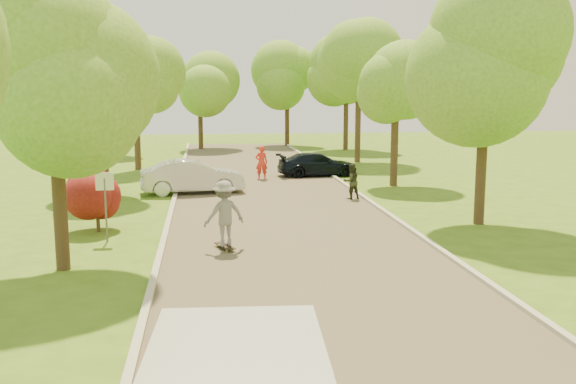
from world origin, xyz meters
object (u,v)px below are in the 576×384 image
person_striped (262,163)px  dark_sedan (317,164)px  skateboarder (224,213)px  longboard (225,246)px  street_sign (105,192)px  silver_sedan (192,177)px  person_olive (351,181)px

person_striped → dark_sedan: bearing=-162.9°
skateboarder → person_striped: size_ratio=1.11×
longboard → person_striped: (2.39, 14.46, 0.77)m
street_sign → person_striped: street_sign is taller
street_sign → dark_sedan: street_sign is taller
person_striped → silver_sedan: bearing=50.2°
dark_sedan → person_striped: person_striped is taller
street_sign → dark_sedan: size_ratio=0.50×
dark_sedan → person_striped: bearing=101.2°
skateboarder → longboard: bearing=-85.6°
street_sign → silver_sedan: (2.50, 8.96, -0.80)m
silver_sedan → longboard: bearing=179.5°
silver_sedan → skateboarder: 10.50m
dark_sedan → longboard: 16.31m
street_sign → longboard: bearing=-22.4°
skateboarder → person_striped: bearing=-121.5°
silver_sedan → skateboarder: size_ratio=2.38×
silver_sedan → person_olive: bearing=-116.5°
street_sign → person_olive: (9.27, 6.50, -0.79)m
silver_sedan → person_striped: 5.33m
skateboarder → person_olive: (5.67, 7.98, -0.33)m
person_striped → person_olive: bearing=118.0°
street_sign → dark_sedan: 16.61m
street_sign → person_olive: bearing=35.0°
street_sign → skateboarder: street_sign is taller
person_striped → street_sign: bearing=66.4°
silver_sedan → dark_sedan: size_ratio=1.07×
skateboarder → person_striped: 14.66m
dark_sedan → longboard: (-5.49, -15.35, -0.52)m
person_striped → person_olive: person_striped is taller
longboard → person_olive: (5.67, 7.98, 0.66)m
skateboarder → person_striped: (2.39, 14.46, -0.22)m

